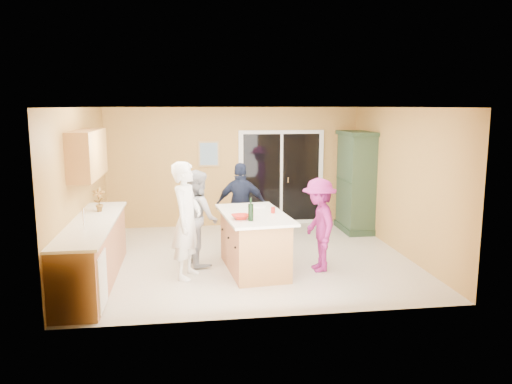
{
  "coord_description": "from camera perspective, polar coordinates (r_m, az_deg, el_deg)",
  "views": [
    {
      "loc": [
        -1.04,
        -8.34,
        2.62
      ],
      "look_at": [
        0.15,
        0.1,
        1.15
      ],
      "focal_mm": 35.0,
      "sensor_mm": 36.0,
      "label": 1
    }
  ],
  "objects": [
    {
      "name": "upper_cabinets",
      "position": [
        8.31,
        -18.69,
        4.13
      ],
      "size": [
        0.35,
        1.6,
        0.75
      ],
      "primitive_type": "cube",
      "color": "#AF6944",
      "rests_on": "wall_left"
    },
    {
      "name": "sliding_door",
      "position": [
        11.11,
        2.9,
        1.65
      ],
      "size": [
        1.9,
        0.07,
        2.1
      ],
      "color": "white",
      "rests_on": "floor"
    },
    {
      "name": "framed_picture",
      "position": [
        10.87,
        -5.42,
        4.36
      ],
      "size": [
        0.46,
        0.04,
        0.56
      ],
      "color": "tan",
      "rests_on": "wall_back"
    },
    {
      "name": "wall_back",
      "position": [
        10.97,
        -2.53,
        2.87
      ],
      "size": [
        5.5,
        0.1,
        2.6
      ],
      "primitive_type": "cube",
      "color": "#D6B158",
      "rests_on": "ground"
    },
    {
      "name": "white_plate",
      "position": [
        8.48,
        0.37,
        -1.61
      ],
      "size": [
        0.28,
        0.28,
        0.02
      ],
      "primitive_type": "cylinder",
      "rotation": [
        0.0,
        0.0,
        -0.17
      ],
      "color": "white",
      "rests_on": "kitchen_island"
    },
    {
      "name": "floor",
      "position": [
        8.8,
        -0.88,
        -7.53
      ],
      "size": [
        5.5,
        5.5,
        0.0
      ],
      "primitive_type": "plane",
      "color": "beige",
      "rests_on": "ground"
    },
    {
      "name": "ceiling",
      "position": [
        8.4,
        -0.93,
        9.65
      ],
      "size": [
        5.5,
        5.0,
        0.1
      ],
      "primitive_type": "cube",
      "color": "white",
      "rests_on": "wall_back"
    },
    {
      "name": "woman_navy",
      "position": [
        9.22,
        -1.68,
        -1.59
      ],
      "size": [
        0.98,
        0.52,
        1.6
      ],
      "primitive_type": "imported",
      "rotation": [
        0.0,
        0.0,
        3.0
      ],
      "color": "#172033",
      "rests_on": "floor"
    },
    {
      "name": "left_cabinet_run",
      "position": [
        7.73,
        -18.33,
        -6.93
      ],
      "size": [
        0.65,
        3.05,
        1.24
      ],
      "color": "#AF6944",
      "rests_on": "floor"
    },
    {
      "name": "kitchen_island",
      "position": [
        8.06,
        -0.24,
        -5.9
      ],
      "size": [
        1.14,
        1.87,
        0.93
      ],
      "rotation": [
        0.0,
        0.0,
        0.1
      ],
      "color": "#AF6944",
      "rests_on": "floor"
    },
    {
      "name": "tulip_vase",
      "position": [
        8.41,
        -17.55,
        -0.84
      ],
      "size": [
        0.22,
        0.16,
        0.39
      ],
      "primitive_type": "imported",
      "rotation": [
        0.0,
        0.0,
        -0.13
      ],
      "color": "#9D1A0F",
      "rests_on": "left_cabinet_run"
    },
    {
      "name": "woman_grey",
      "position": [
        8.35,
        -6.65,
        -2.9
      ],
      "size": [
        0.83,
        0.93,
        1.59
      ],
      "primitive_type": "imported",
      "rotation": [
        0.0,
        0.0,
        1.92
      ],
      "color": "gray",
      "rests_on": "floor"
    },
    {
      "name": "wall_front",
      "position": [
        6.07,
        2.02,
        -2.77
      ],
      "size": [
        5.5,
        0.1,
        2.6
      ],
      "primitive_type": "cube",
      "color": "#D6B158",
      "rests_on": "ground"
    },
    {
      "name": "green_hutch",
      "position": [
        10.7,
        11.34,
        1.03
      ],
      "size": [
        0.6,
        1.15,
        2.11
      ],
      "color": "#233825",
      "rests_on": "floor"
    },
    {
      "name": "woman_white",
      "position": [
        7.68,
        -7.92,
        -3.23
      ],
      "size": [
        0.64,
        0.77,
        1.8
      ],
      "primitive_type": "imported",
      "rotation": [
        0.0,
        0.0,
        1.21
      ],
      "color": "white",
      "rests_on": "floor"
    },
    {
      "name": "wall_left",
      "position": [
        8.61,
        -19.38,
        0.41
      ],
      "size": [
        0.1,
        5.0,
        2.6
      ],
      "primitive_type": "cube",
      "color": "#D6B158",
      "rests_on": "ground"
    },
    {
      "name": "tumbler_near",
      "position": [
        7.7,
        -0.6,
        -2.38
      ],
      "size": [
        0.09,
        0.09,
        0.12
      ],
      "primitive_type": "cylinder",
      "rotation": [
        0.0,
        0.0,
        0.07
      ],
      "color": "#AB1D13",
      "rests_on": "kitchen_island"
    },
    {
      "name": "wall_right",
      "position": [
        9.25,
        16.25,
        1.19
      ],
      "size": [
        0.1,
        5.0,
        2.6
      ],
      "primitive_type": "cube",
      "color": "#D6B158",
      "rests_on": "ground"
    },
    {
      "name": "wine_bottle",
      "position": [
        7.41,
        -0.6,
        -2.29
      ],
      "size": [
        0.08,
        0.08,
        0.35
      ],
      "rotation": [
        0.0,
        0.0,
        0.04
      ],
      "color": "black",
      "rests_on": "kitchen_island"
    },
    {
      "name": "woman_magenta",
      "position": [
        8.04,
        7.21,
        -3.74
      ],
      "size": [
        0.58,
        0.98,
        1.5
      ],
      "primitive_type": "imported",
      "rotation": [
        0.0,
        0.0,
        -1.55
      ],
      "color": "#7E1B5D",
      "rests_on": "floor"
    },
    {
      "name": "serving_bowl",
      "position": [
        7.55,
        -1.78,
        -2.85
      ],
      "size": [
        0.31,
        0.31,
        0.07
      ],
      "primitive_type": "imported",
      "rotation": [
        0.0,
        0.0,
        0.15
      ],
      "color": "#AB1D13",
      "rests_on": "kitchen_island"
    },
    {
      "name": "tumbler_far",
      "position": [
        7.96,
        1.96,
        -2.08
      ],
      "size": [
        0.07,
        0.07,
        0.1
      ],
      "primitive_type": "cylinder",
      "rotation": [
        0.0,
        0.0,
        -0.11
      ],
      "color": "#AB1D13",
      "rests_on": "kitchen_island"
    }
  ]
}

